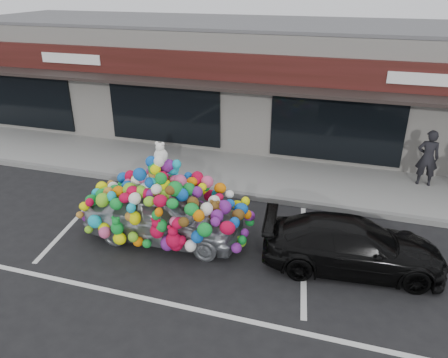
% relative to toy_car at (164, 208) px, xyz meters
% --- Properties ---
extents(ground, '(90.00, 90.00, 0.00)m').
position_rel_toy_car_xyz_m(ground, '(0.53, 0.09, -0.81)').
color(ground, black).
rests_on(ground, ground).
extents(shop_building, '(24.00, 7.20, 4.31)m').
position_rel_toy_car_xyz_m(shop_building, '(0.53, 8.53, 1.36)').
color(shop_building, silver).
rests_on(shop_building, ground).
extents(sidewalk, '(26.00, 3.00, 0.15)m').
position_rel_toy_car_xyz_m(sidewalk, '(0.53, 4.09, -0.73)').
color(sidewalk, gray).
rests_on(sidewalk, ground).
extents(kerb, '(26.00, 0.18, 0.16)m').
position_rel_toy_car_xyz_m(kerb, '(0.53, 2.59, -0.73)').
color(kerb, slate).
rests_on(kerb, ground).
extents(parking_stripe_left, '(0.73, 4.37, 0.01)m').
position_rel_toy_car_xyz_m(parking_stripe_left, '(-2.67, 0.29, -0.80)').
color(parking_stripe_left, silver).
rests_on(parking_stripe_left, ground).
extents(parking_stripe_mid, '(0.73, 4.37, 0.01)m').
position_rel_toy_car_xyz_m(parking_stripe_mid, '(3.33, 0.29, -0.80)').
color(parking_stripe_mid, silver).
rests_on(parking_stripe_mid, ground).
extents(lane_line, '(14.00, 0.12, 0.01)m').
position_rel_toy_car_xyz_m(lane_line, '(2.53, -2.21, -0.80)').
color(lane_line, silver).
rests_on(lane_line, ground).
extents(toy_car, '(2.79, 4.12, 2.37)m').
position_rel_toy_car_xyz_m(toy_car, '(0.00, 0.00, 0.00)').
color(toy_car, gray).
rests_on(toy_car, ground).
extents(black_sedan, '(2.02, 4.03, 1.12)m').
position_rel_toy_car_xyz_m(black_sedan, '(4.37, 0.09, -0.24)').
color(black_sedan, black).
rests_on(black_sedan, ground).
extents(pedestrian_a, '(0.62, 0.41, 1.71)m').
position_rel_toy_car_xyz_m(pedestrian_a, '(6.26, 4.79, 0.20)').
color(pedestrian_a, black).
rests_on(pedestrian_a, sidewalk).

